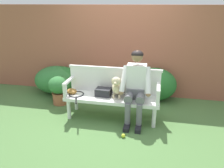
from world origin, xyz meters
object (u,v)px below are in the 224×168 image
at_px(garden_bench, 112,99).
at_px(potted_plant, 59,88).
at_px(tennis_ball, 123,136).
at_px(dog_on_bench, 117,86).
at_px(sports_bag, 103,92).
at_px(person_seated, 136,85).
at_px(baseball_glove, 72,91).
at_px(tennis_racket, 76,95).

xyz_separation_m(garden_bench, potted_plant, (-1.22, 0.39, -0.02)).
relative_size(tennis_ball, potted_plant, 0.11).
distance_m(dog_on_bench, tennis_ball, 0.89).
bearing_deg(sports_bag, dog_on_bench, -4.03).
bearing_deg(dog_on_bench, person_seated, -2.33).
bearing_deg(baseball_glove, potted_plant, 172.70).
relative_size(tennis_racket, potted_plant, 0.94).
bearing_deg(sports_bag, tennis_ball, -52.91).
distance_m(tennis_racket, potted_plant, 0.72).
distance_m(person_seated, sports_bag, 0.63).
height_order(garden_bench, person_seated, person_seated).
xyz_separation_m(baseball_glove, sports_bag, (0.61, 0.02, 0.03)).
xyz_separation_m(dog_on_bench, tennis_ball, (0.22, -0.62, -0.61)).
bearing_deg(garden_bench, dog_on_bench, 0.53).
bearing_deg(person_seated, garden_bench, 178.30).
distance_m(tennis_ball, potted_plant, 1.87).
xyz_separation_m(tennis_ball, potted_plant, (-1.54, 1.01, 0.32)).
xyz_separation_m(person_seated, tennis_ball, (-0.12, -0.60, -0.67)).
relative_size(dog_on_bench, sports_bag, 1.52).
height_order(person_seated, potted_plant, person_seated).
xyz_separation_m(person_seated, potted_plant, (-1.65, 0.40, -0.35)).
distance_m(person_seated, tennis_racket, 1.13).
bearing_deg(tennis_racket, tennis_ball, -29.13).
relative_size(dog_on_bench, baseball_glove, 1.93).
bearing_deg(dog_on_bench, sports_bag, 175.97).
xyz_separation_m(baseball_glove, potted_plant, (-0.44, 0.39, -0.12)).
bearing_deg(person_seated, tennis_ball, -101.00).
distance_m(garden_bench, tennis_ball, 0.77).
bearing_deg(potted_plant, garden_bench, -17.71).
bearing_deg(sports_bag, potted_plant, 160.64).
height_order(baseball_glove, tennis_ball, baseball_glove).
bearing_deg(potted_plant, tennis_ball, -33.21).
xyz_separation_m(garden_bench, tennis_ball, (0.31, -0.62, -0.34)).
bearing_deg(baseball_glove, sports_bag, 36.33).
bearing_deg(potted_plant, person_seated, -13.71).
height_order(tennis_ball, potted_plant, potted_plant).
relative_size(dog_on_bench, potted_plant, 0.69).
relative_size(garden_bench, tennis_ball, 26.23).
relative_size(dog_on_bench, tennis_racket, 0.73).
bearing_deg(garden_bench, tennis_racket, -174.30).
xyz_separation_m(tennis_racket, tennis_ball, (0.98, -0.55, -0.41)).
bearing_deg(tennis_racket, baseball_glove, 149.61).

